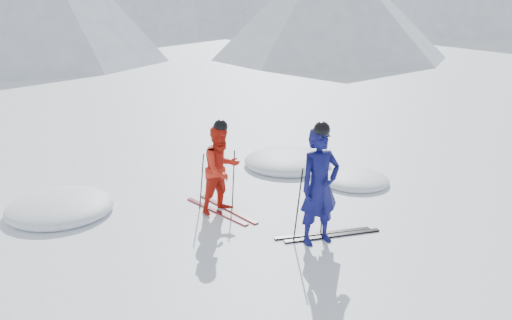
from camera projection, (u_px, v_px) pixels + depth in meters
name	position (u px, v px, depth m)	size (l,w,h in m)	color
ground	(360.00, 209.00, 10.21)	(160.00, 160.00, 0.00)	white
skier_blue	(320.00, 187.00, 8.62)	(0.70, 0.46, 1.92)	#0D0E51
skier_red	(221.00, 169.00, 9.88)	(0.80, 0.62, 1.65)	red
pole_blue_left	(298.00, 205.00, 8.73)	(0.02, 0.02, 1.28)	black
pole_blue_right	(324.00, 198.00, 9.04)	(0.02, 0.02, 1.28)	black
pole_red_left	(202.00, 182.00, 10.05)	(0.02, 0.02, 1.10)	black
pole_red_right	(233.00, 179.00, 10.21)	(0.02, 0.02, 1.10)	black
ski_worn_left	(216.00, 211.00, 10.08)	(0.09, 1.70, 0.03)	black
ski_worn_right	(228.00, 209.00, 10.18)	(0.09, 1.70, 0.03)	black
ski_loose_a	(323.00, 233.00, 9.17)	(0.09, 1.70, 0.03)	black
ski_loose_b	(333.00, 236.00, 9.09)	(0.09, 1.70, 0.03)	black
snow_lumps	(219.00, 184.00, 11.49)	(7.58, 3.41, 0.45)	white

